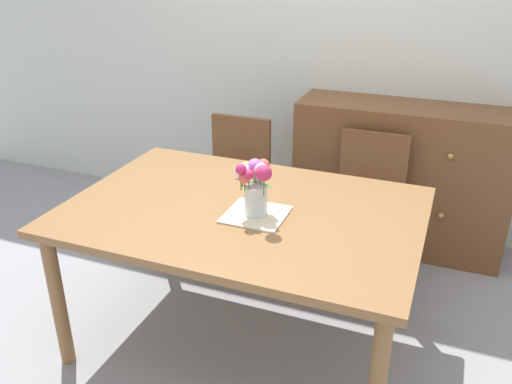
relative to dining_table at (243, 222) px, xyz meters
name	(u,v)px	position (x,y,z in m)	size (l,w,h in m)	color
ground_plane	(245,336)	(0.00, 0.00, -0.70)	(12.00, 12.00, 0.00)	#939399
back_wall	(332,31)	(0.00, 1.60, 0.70)	(7.00, 0.10, 2.80)	silver
dining_table	(243,222)	(0.00, 0.00, 0.00)	(1.69, 1.16, 0.78)	olive
chair_left	(235,175)	(-0.45, 0.92, -0.18)	(0.42, 0.42, 0.90)	brown
chair_right	(368,196)	(0.45, 0.92, -0.18)	(0.42, 0.42, 0.90)	brown
dresser	(400,178)	(0.59, 1.33, -0.20)	(1.40, 0.47, 1.00)	brown
placemat	(256,214)	(0.09, -0.05, 0.08)	(0.28, 0.28, 0.01)	beige
flower_vase	(255,182)	(0.08, -0.05, 0.25)	(0.20, 0.21, 0.28)	silver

